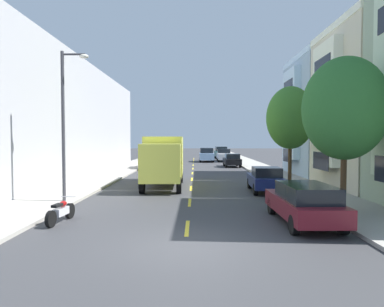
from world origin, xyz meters
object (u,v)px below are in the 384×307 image
Objects in this scene: parked_hatchback_black at (232,160)px; parked_suv_champagne at (151,160)px; parked_wagon_burgundy at (304,202)px; parked_wagon_orange at (162,156)px; parked_pickup_silver at (224,155)px; street_lamp at (66,115)px; parked_wagon_forest at (169,152)px; street_tree_second at (290,118)px; parked_suv_teal at (221,152)px; parked_hatchback_charcoal at (167,154)px; parked_hatchback_navy at (266,179)px; street_tree_nearest at (345,109)px; delivery_box_truck at (164,158)px; parked_motorcycle at (61,212)px; moving_sky_sedan at (206,155)px.

parked_suv_champagne is at bearing -162.70° from parked_hatchback_black.
parked_wagon_orange is at bearing 103.75° from parked_wagon_burgundy.
parked_wagon_orange is 0.89× the size of parked_pickup_silver.
street_lamp reaches higher than parked_wagon_forest.
parked_wagon_orange is 11.27m from parked_suv_champagne.
street_tree_second is 1.32× the size of parked_suv_teal.
parked_hatchback_black is 1.00× the size of parked_hatchback_charcoal.
parked_suv_teal reaches higher than parked_hatchback_navy.
parked_suv_champagne is 15.57m from parked_pickup_silver.
parked_hatchback_navy is at bearing 107.47° from street_tree_nearest.
parked_suv_champagne reaches higher than parked_wagon_burgundy.
parked_suv_teal is at bearing 75.55° from street_lamp.
parked_wagon_orange is 8.83m from parked_pickup_silver.
parked_hatchback_black is at bearing -44.20° from parked_wagon_orange.
delivery_box_truck is 17.38m from parked_hatchback_black.
parked_hatchback_navy is 12.02m from parked_motorcycle.
delivery_box_truck is 24.84m from parked_wagon_orange.
street_lamp is 38.76m from parked_hatchback_charcoal.
street_lamp is 1.52× the size of parked_wagon_orange.
parked_suv_teal is 1.20× the size of parked_hatchback_charcoal.
street_tree_second is at bearing -74.72° from parked_wagon_forest.
moving_sky_sedan is (-4.60, 34.16, -3.39)m from street_tree_nearest.
street_tree_nearest reaches higher than parked_wagon_orange.
street_tree_second is 15.36m from parked_motorcycle.
street_tree_second is 1.20× the size of parked_pickup_silver.
street_tree_nearest reaches higher than parked_wagon_forest.
street_tree_nearest is 1.58× the size of parked_hatchback_black.
street_lamp is at bearing 107.13° from parked_motorcycle.
street_lamp is at bearing -92.97° from parked_wagon_orange.
parked_hatchback_charcoal is (0.12, 7.31, -0.05)m from parked_wagon_orange.
parked_motorcycle is (-0.25, -49.65, -0.39)m from parked_wagon_forest.
parked_wagon_orange is (-10.73, 25.41, -3.69)m from street_tree_second.
parked_pickup_silver reaches higher than parked_wagon_orange.
parked_wagon_forest is at bearing 88.18° from street_lamp.
street_tree_nearest is 1.58× the size of parked_hatchback_charcoal.
parked_wagon_burgundy is (8.51, -42.57, 0.05)m from parked_hatchback_charcoal.
parked_wagon_orange is (1.62, 31.25, -3.48)m from street_lamp.
parked_hatchback_navy is 28.97m from parked_pickup_silver.
parked_suv_champagne is 13.35m from moving_sky_sedan.
parked_wagon_forest is (-2.70, 39.18, -1.08)m from delivery_box_truck.
street_tree_nearest is 1.00× the size of street_tree_second.
street_lamp is 8.12m from delivery_box_truck.
parked_pickup_silver is at bearing 94.34° from street_tree_second.
street_tree_second reaches higher than moving_sky_sedan.
parked_wagon_orange is 0.98× the size of parked_suv_teal.
parked_hatchback_navy is (-1.96, 6.23, -3.62)m from street_tree_nearest.
parked_suv_teal is (8.90, 20.32, 0.00)m from parked_suv_champagne.
parked_hatchback_charcoal is at bearing 118.62° from parked_hatchback_black.
street_tree_nearest is at bearing -90.00° from street_tree_second.
street_tree_second is at bearing 77.93° from parked_wagon_burgundy.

